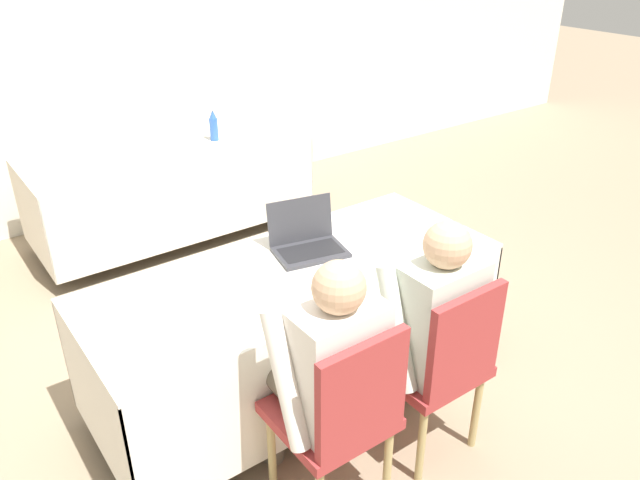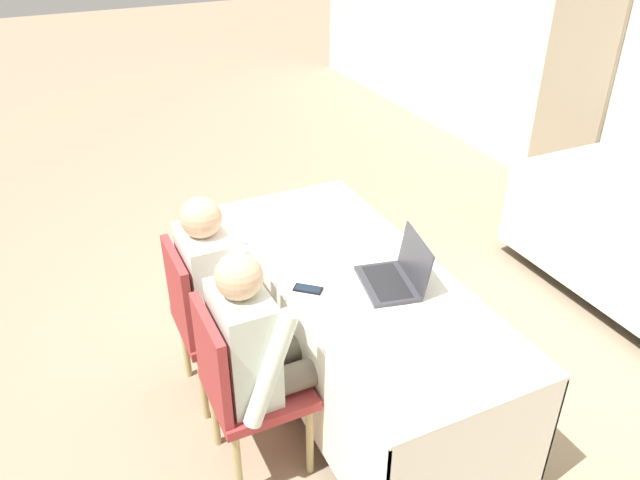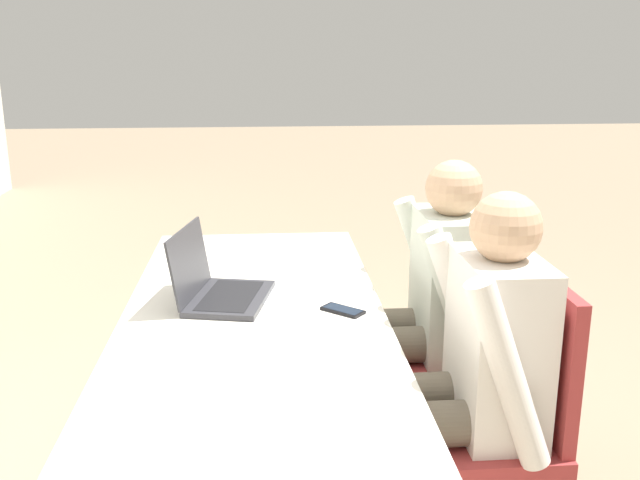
{
  "view_description": "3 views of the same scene",
  "coord_description": "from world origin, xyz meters",
  "px_view_note": "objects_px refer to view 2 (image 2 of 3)",
  "views": [
    {
      "loc": [
        -1.43,
        -2.18,
        2.25
      ],
      "look_at": [
        0.0,
        -0.21,
        0.98
      ],
      "focal_mm": 35.0,
      "sensor_mm": 36.0,
      "label": 1
    },
    {
      "loc": [
        2.3,
        -1.3,
        2.49
      ],
      "look_at": [
        0.0,
        -0.21,
        0.98
      ],
      "focal_mm": 35.0,
      "sensor_mm": 36.0,
      "label": 2
    },
    {
      "loc": [
        -2.12,
        -0.04,
        1.57
      ],
      "look_at": [
        0.0,
        -0.21,
        0.98
      ],
      "focal_mm": 40.0,
      "sensor_mm": 36.0,
      "label": 3
    }
  ],
  "objects_px": {
    "person_checkered_shirt": "(224,285)",
    "chair_near_right": "(242,383)",
    "chair_near_left": "(207,315)",
    "person_white_shirt": "(262,349)",
    "laptop": "(395,276)",
    "cell_phone": "(308,289)"
  },
  "relations": [
    {
      "from": "person_checkered_shirt",
      "to": "chair_near_right",
      "type": "bearing_deg",
      "value": 169.22
    },
    {
      "from": "chair_near_left",
      "to": "person_white_shirt",
      "type": "bearing_deg",
      "value": -169.22
    },
    {
      "from": "chair_near_right",
      "to": "person_white_shirt",
      "type": "bearing_deg",
      "value": -90.0
    },
    {
      "from": "laptop",
      "to": "person_white_shirt",
      "type": "distance_m",
      "value": 0.76
    },
    {
      "from": "chair_near_left",
      "to": "person_checkered_shirt",
      "type": "height_order",
      "value": "person_checkered_shirt"
    },
    {
      "from": "chair_near_right",
      "to": "person_white_shirt",
      "type": "xyz_separation_m",
      "value": [
        0.0,
        0.1,
        0.16
      ]
    },
    {
      "from": "cell_phone",
      "to": "chair_near_right",
      "type": "bearing_deg",
      "value": -19.23
    },
    {
      "from": "laptop",
      "to": "person_checkered_shirt",
      "type": "relative_size",
      "value": 0.34
    },
    {
      "from": "cell_phone",
      "to": "chair_near_right",
      "type": "height_order",
      "value": "chair_near_right"
    },
    {
      "from": "cell_phone",
      "to": "person_white_shirt",
      "type": "bearing_deg",
      "value": -12.21
    },
    {
      "from": "cell_phone",
      "to": "person_checkered_shirt",
      "type": "distance_m",
      "value": 0.45
    },
    {
      "from": "chair_near_left",
      "to": "laptop",
      "type": "bearing_deg",
      "value": -117.16
    },
    {
      "from": "person_checkered_shirt",
      "to": "person_white_shirt",
      "type": "distance_m",
      "value": 0.55
    },
    {
      "from": "chair_near_right",
      "to": "person_checkered_shirt",
      "type": "bearing_deg",
      "value": -10.78
    },
    {
      "from": "chair_near_left",
      "to": "chair_near_right",
      "type": "relative_size",
      "value": 1.0
    },
    {
      "from": "chair_near_right",
      "to": "person_white_shirt",
      "type": "relative_size",
      "value": 0.78
    },
    {
      "from": "chair_near_left",
      "to": "person_checkered_shirt",
      "type": "xyz_separation_m",
      "value": [
        -0.0,
        0.1,
        0.16
      ]
    },
    {
      "from": "person_checkered_shirt",
      "to": "person_white_shirt",
      "type": "height_order",
      "value": "same"
    },
    {
      "from": "laptop",
      "to": "person_white_shirt",
      "type": "bearing_deg",
      "value": -69.43
    },
    {
      "from": "person_white_shirt",
      "to": "laptop",
      "type": "bearing_deg",
      "value": -81.44
    },
    {
      "from": "cell_phone",
      "to": "chair_near_left",
      "type": "bearing_deg",
      "value": -82.73
    },
    {
      "from": "person_white_shirt",
      "to": "cell_phone",
      "type": "bearing_deg",
      "value": -53.57
    }
  ]
}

